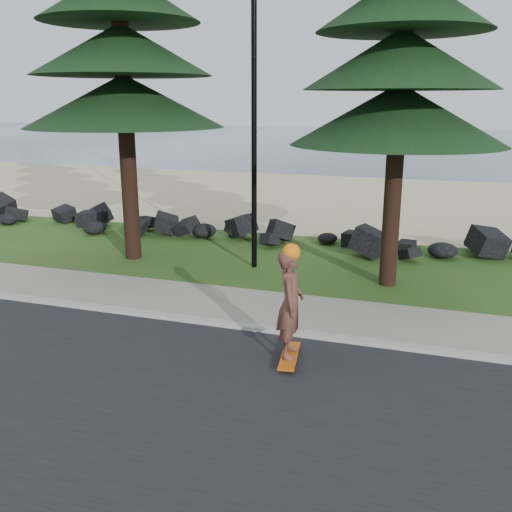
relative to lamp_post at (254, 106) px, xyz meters
The scene contains 9 objects.
ground 5.23m from the lamp_post, 90.00° to the right, with size 160.00×160.00×0.00m, color #285019.
road 8.74m from the lamp_post, 90.00° to the right, with size 160.00×7.00×0.02m, color black.
kerb 5.79m from the lamp_post, 90.00° to the right, with size 160.00×0.20×0.10m, color #AFAA9D.
sidewalk 5.08m from the lamp_post, 90.00° to the right, with size 160.00×2.00×0.08m, color gray.
beach_sand 12.03m from the lamp_post, 90.00° to the left, with size 160.00×15.00×0.01m, color tan.
ocean 47.98m from the lamp_post, 90.00° to the left, with size 160.00×58.00×0.01m, color #2F4C5B.
seawall_boulders 4.78m from the lamp_post, 90.00° to the left, with size 60.00×2.40×1.10m, color black, non-canonical shape.
lamp_post is the anchor object (origin of this frame).
skateboarder 6.48m from the lamp_post, 65.61° to the right, with size 0.53×1.13×2.05m.
Camera 1 is at (4.57, -10.55, 4.30)m, focal length 40.00 mm.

